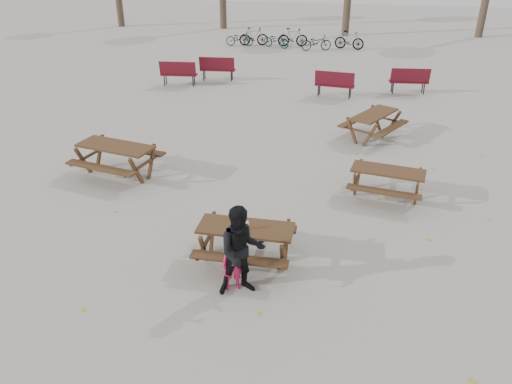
% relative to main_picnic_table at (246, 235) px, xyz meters
% --- Properties ---
extents(ground, '(80.00, 80.00, 0.00)m').
position_rel_main_picnic_table_xyz_m(ground, '(0.00, 0.00, -0.59)').
color(ground, gray).
rests_on(ground, ground).
extents(main_picnic_table, '(1.80, 1.45, 0.78)m').
position_rel_main_picnic_table_xyz_m(main_picnic_table, '(0.00, 0.00, 0.00)').
color(main_picnic_table, '#3C2416').
rests_on(main_picnic_table, ground).
extents(food_tray, '(0.18, 0.11, 0.03)m').
position_rel_main_picnic_table_xyz_m(food_tray, '(-0.07, -0.12, 0.21)').
color(food_tray, silver).
rests_on(food_tray, main_picnic_table).
extents(bread_roll, '(0.14, 0.06, 0.05)m').
position_rel_main_picnic_table_xyz_m(bread_roll, '(-0.07, -0.12, 0.25)').
color(bread_roll, tan).
rests_on(bread_roll, food_tray).
extents(soda_bottle, '(0.07, 0.07, 0.17)m').
position_rel_main_picnic_table_xyz_m(soda_bottle, '(0.05, -0.07, 0.26)').
color(soda_bottle, silver).
rests_on(soda_bottle, main_picnic_table).
extents(child, '(0.45, 0.37, 1.04)m').
position_rel_main_picnic_table_xyz_m(child, '(-0.06, -0.85, -0.06)').
color(child, '#D31A4F').
rests_on(child, ground).
extents(adult, '(1.01, 0.91, 1.70)m').
position_rel_main_picnic_table_xyz_m(adult, '(0.12, -0.91, 0.26)').
color(adult, black).
rests_on(adult, ground).
extents(picnic_table_east, '(1.89, 1.62, 0.73)m').
position_rel_main_picnic_table_xyz_m(picnic_table_east, '(2.74, 3.21, -0.22)').
color(picnic_table_east, '#3C2416').
rests_on(picnic_table_east, ground).
extents(picnic_table_north, '(2.27, 1.98, 0.85)m').
position_rel_main_picnic_table_xyz_m(picnic_table_north, '(-4.09, 3.12, -0.16)').
color(picnic_table_north, '#3C2416').
rests_on(picnic_table_north, ground).
extents(picnic_table_far, '(2.17, 2.31, 0.78)m').
position_rel_main_picnic_table_xyz_m(picnic_table_far, '(2.47, 7.17, -0.19)').
color(picnic_table_far, '#3C2416').
rests_on(picnic_table_far, ground).
extents(park_bench_row, '(10.84, 2.12, 1.03)m').
position_rel_main_picnic_table_xyz_m(park_bench_row, '(-1.09, 12.05, -0.07)').
color(park_bench_row, maroon).
rests_on(park_bench_row, ground).
extents(bicycle_row, '(7.66, 1.72, 0.99)m').
position_rel_main_picnic_table_xyz_m(bicycle_row, '(-1.93, 20.21, -0.14)').
color(bicycle_row, black).
rests_on(bicycle_row, ground).
extents(fallen_leaves, '(11.00, 11.00, 0.01)m').
position_rel_main_picnic_table_xyz_m(fallen_leaves, '(0.50, 2.50, -0.58)').
color(fallen_leaves, '#AD9629').
rests_on(fallen_leaves, ground).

